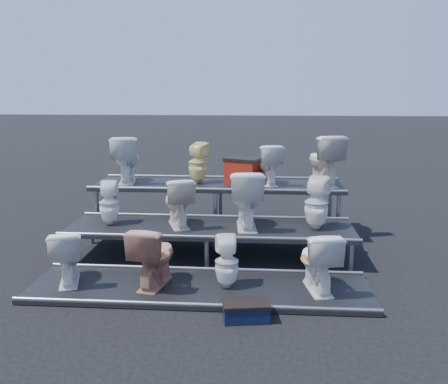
# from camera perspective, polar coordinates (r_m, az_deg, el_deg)

# --- Properties ---
(ground) EXTENTS (80.00, 80.00, 0.00)m
(ground) POSITION_cam_1_polar(r_m,az_deg,el_deg) (7.51, -1.57, -7.34)
(ground) COLOR black
(ground) RESTS_ON ground
(tier_front) EXTENTS (4.20, 1.20, 0.06)m
(tier_front) POSITION_cam_1_polar(r_m,az_deg,el_deg) (6.29, -2.83, -10.93)
(tier_front) COLOR black
(tier_front) RESTS_ON ground
(tier_mid) EXTENTS (4.20, 1.20, 0.46)m
(tier_mid) POSITION_cam_1_polar(r_m,az_deg,el_deg) (7.44, -1.58, -5.66)
(tier_mid) COLOR black
(tier_mid) RESTS_ON ground
(tier_back) EXTENTS (4.20, 1.20, 0.86)m
(tier_back) POSITION_cam_1_polar(r_m,az_deg,el_deg) (8.63, -0.68, -1.82)
(tier_back) COLOR black
(tier_back) RESTS_ON ground
(toilet_0) EXTENTS (0.57, 0.77, 0.70)m
(toilet_0) POSITION_cam_1_polar(r_m,az_deg,el_deg) (6.57, -17.48, -6.96)
(toilet_0) COLOR white
(toilet_0) RESTS_ON tier_front
(toilet_1) EXTENTS (0.56, 0.82, 0.77)m
(toilet_1) POSITION_cam_1_polar(r_m,az_deg,el_deg) (6.24, -8.05, -7.18)
(toilet_1) COLOR tan
(toilet_1) RESTS_ON tier_front
(toilet_2) EXTENTS (0.33, 0.34, 0.65)m
(toilet_2) POSITION_cam_1_polar(r_m,az_deg,el_deg) (6.13, 0.32, -8.00)
(toilet_2) COLOR white
(toilet_2) RESTS_ON tier_front
(toilet_3) EXTENTS (0.54, 0.80, 0.75)m
(toilet_3) POSITION_cam_1_polar(r_m,az_deg,el_deg) (6.14, 10.72, -7.68)
(toilet_3) COLOR white
(toilet_3) RESTS_ON tier_front
(toilet_4) EXTENTS (0.35, 0.35, 0.65)m
(toilet_4) POSITION_cam_1_polar(r_m,az_deg,el_deg) (7.60, -13.00, -1.25)
(toilet_4) COLOR white
(toilet_4) RESTS_ON tier_mid
(toilet_5) EXTENTS (0.63, 0.81, 0.73)m
(toilet_5) POSITION_cam_1_polar(r_m,az_deg,el_deg) (7.35, -5.28, -1.13)
(toilet_5) COLOR silver
(toilet_5) RESTS_ON tier_mid
(toilet_6) EXTENTS (0.55, 0.88, 0.85)m
(toilet_6) POSITION_cam_1_polar(r_m,az_deg,el_deg) (7.23, 2.55, -0.78)
(toilet_6) COLOR white
(toilet_6) RESTS_ON tier_mid
(toilet_7) EXTENTS (0.44, 0.44, 0.76)m
(toilet_7) POSITION_cam_1_polar(r_m,az_deg,el_deg) (7.28, 10.53, -1.26)
(toilet_7) COLOR white
(toilet_7) RESTS_ON tier_mid
(toilet_8) EXTENTS (0.57, 0.85, 0.80)m
(toilet_8) POSITION_cam_1_polar(r_m,az_deg,el_deg) (8.76, -11.14, 3.70)
(toilet_8) COLOR white
(toilet_8) RESTS_ON tier_back
(toilet_9) EXTENTS (0.41, 0.42, 0.70)m
(toilet_9) POSITION_cam_1_polar(r_m,az_deg,el_deg) (8.52, -3.02, 3.33)
(toilet_9) COLOR #F3E395
(toilet_9) RESTS_ON tier_back
(toilet_10) EXTENTS (0.51, 0.73, 0.68)m
(toilet_10) POSITION_cam_1_polar(r_m,az_deg,el_deg) (8.45, 5.10, 3.18)
(toilet_10) COLOR white
(toilet_10) RESTS_ON tier_back
(toilet_11) EXTENTS (0.66, 0.92, 0.85)m
(toilet_11) POSITION_cam_1_polar(r_m,az_deg,el_deg) (8.50, 11.37, 3.61)
(toilet_11) COLOR silver
(toilet_11) RESTS_ON tier_back
(red_crate) EXTENTS (0.67, 0.62, 0.39)m
(red_crate) POSITION_cam_1_polar(r_m,az_deg,el_deg) (8.55, 2.24, 2.31)
(red_crate) COLOR maroon
(red_crate) RESTS_ON tier_back
(step_stool) EXTENTS (0.53, 0.37, 0.18)m
(step_stool) POSITION_cam_1_polar(r_m,az_deg,el_deg) (5.54, 2.53, -13.54)
(step_stool) COLOR black
(step_stool) RESTS_ON ground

